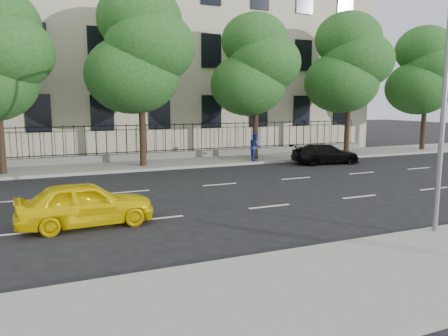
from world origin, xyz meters
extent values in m
plane|color=black|center=(0.00, 0.00, 0.00)|extent=(120.00, 120.00, 0.00)
cube|color=gray|center=(0.00, -4.00, 0.07)|extent=(60.00, 4.00, 0.15)
cube|color=gray|center=(0.00, 14.00, 0.07)|extent=(60.00, 4.00, 0.15)
cube|color=beige|center=(0.00, 23.00, 9.00)|extent=(34.00, 12.00, 18.00)
cube|color=slate|center=(0.00, 15.70, 0.35)|extent=(30.00, 0.50, 0.40)
cube|color=black|center=(0.00, 15.70, 0.65)|extent=(28.80, 0.05, 0.05)
cube|color=black|center=(0.00, 15.70, 2.25)|extent=(28.80, 0.05, 0.05)
cylinder|color=slate|center=(2.50, -2.30, 4.15)|extent=(0.14, 0.14, 8.00)
cylinder|color=#382619|center=(-9.00, 13.20, 1.64)|extent=(0.36, 0.36, 2.97)
ellipsoid|color=#18491C|center=(-8.50, 13.00, 6.00)|extent=(4.50, 4.50, 3.70)
cylinder|color=#382619|center=(-2.00, 13.20, 1.81)|extent=(0.36, 0.36, 3.32)
ellipsoid|color=#18491C|center=(-2.40, 13.50, 5.09)|extent=(5.13, 5.13, 4.21)
ellipsoid|color=#18491C|center=(-1.50, 13.00, 6.58)|extent=(4.86, 4.86, 4.00)
ellipsoid|color=#18491C|center=(-1.90, 13.60, 8.06)|extent=(4.59, 4.59, 3.78)
cylinder|color=#382619|center=(5.00, 13.20, 1.69)|extent=(0.36, 0.36, 3.08)
ellipsoid|color=#18491C|center=(4.60, 13.50, 4.67)|extent=(4.56, 4.56, 3.74)
ellipsoid|color=#18491C|center=(5.50, 13.00, 5.99)|extent=(4.32, 4.32, 3.55)
ellipsoid|color=#18491C|center=(5.10, 13.60, 7.31)|extent=(4.08, 4.08, 3.36)
cylinder|color=#382619|center=(12.00, 13.20, 1.76)|extent=(0.36, 0.36, 3.22)
ellipsoid|color=#18491C|center=(11.60, 13.50, 4.93)|extent=(4.94, 4.94, 4.06)
ellipsoid|color=#18491C|center=(12.50, 13.00, 6.36)|extent=(4.68, 4.68, 3.85)
ellipsoid|color=#18491C|center=(12.10, 13.60, 7.79)|extent=(4.42, 4.42, 3.64)
cylinder|color=#382619|center=(19.00, 13.20, 1.65)|extent=(0.36, 0.36, 3.01)
ellipsoid|color=#18491C|center=(18.60, 13.50, 4.66)|extent=(4.75, 4.75, 3.90)
ellipsoid|color=#18491C|center=(19.50, 13.00, 6.04)|extent=(4.50, 4.50, 3.70)
ellipsoid|color=#18491C|center=(19.10, 13.60, 7.41)|extent=(4.25, 4.25, 3.50)
imported|color=#FCDA03|center=(-6.18, 2.56, 0.67)|extent=(4.00, 1.74, 1.34)
imported|color=black|center=(8.35, 10.59, 0.60)|extent=(4.29, 2.18, 1.19)
imported|color=navy|center=(4.57, 12.40, 1.01)|extent=(0.82, 0.96, 1.71)
camera|label=1|loc=(-7.44, -10.64, 3.66)|focal=35.00mm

